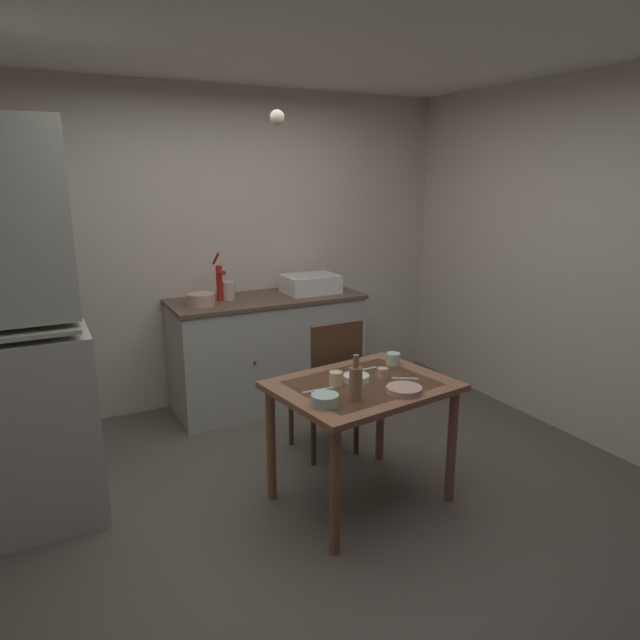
% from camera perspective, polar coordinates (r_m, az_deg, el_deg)
% --- Properties ---
extents(ground_plane, '(5.18, 5.18, 0.00)m').
position_cam_1_polar(ground_plane, '(3.64, -0.17, -17.27)').
color(ground_plane, '#564F45').
extents(wall_back, '(4.28, 0.10, 2.59)m').
position_cam_1_polar(wall_back, '(4.88, -10.34, 6.92)').
color(wall_back, beige).
rests_on(wall_back, ground).
extents(wall_right, '(0.10, 3.75, 2.59)m').
position_cam_1_polar(wall_right, '(4.54, 24.74, 5.27)').
color(wall_right, beige).
rests_on(wall_right, ground).
extents(ceiling_slab, '(4.28, 3.75, 0.10)m').
position_cam_1_polar(ceiling_slab, '(3.18, -0.21, 27.61)').
color(ceiling_slab, silver).
extents(counter_cabinet, '(1.57, 0.64, 0.93)m').
position_cam_1_polar(counter_cabinet, '(4.81, -5.25, -3.13)').
color(counter_cabinet, '#AEB0A4').
rests_on(counter_cabinet, ground).
extents(sink_basin, '(0.44, 0.34, 0.15)m').
position_cam_1_polar(sink_basin, '(4.84, -0.97, 3.65)').
color(sink_basin, white).
rests_on(sink_basin, counter_cabinet).
extents(hand_pump, '(0.05, 0.27, 0.39)m').
position_cam_1_polar(hand_pump, '(4.58, -9.98, 3.98)').
color(hand_pump, '#B21E19').
rests_on(hand_pump, counter_cabinet).
extents(mixing_bowl_counter, '(0.21, 0.21, 0.09)m').
position_cam_1_polar(mixing_bowl_counter, '(4.46, -11.74, 2.02)').
color(mixing_bowl_counter, tan).
rests_on(mixing_bowl_counter, counter_cabinet).
extents(stoneware_crock, '(0.10, 0.10, 0.15)m').
position_cam_1_polar(stoneware_crock, '(4.63, -9.12, 2.92)').
color(stoneware_crock, '#BFB79E').
rests_on(stoneware_crock, counter_cabinet).
extents(dining_table, '(1.07, 0.88, 0.74)m').
position_cam_1_polar(dining_table, '(3.35, 4.20, -8.03)').
color(dining_table, '#8A5C3F').
rests_on(dining_table, ground).
extents(chair_far_side, '(0.41, 0.41, 0.97)m').
position_cam_1_polar(chair_far_side, '(3.93, 0.88, -6.66)').
color(chair_far_side, '#49331C').
rests_on(chair_far_side, ground).
extents(serving_bowl_wide, '(0.15, 0.15, 0.06)m').
position_cam_1_polar(serving_bowl_wide, '(3.00, 0.50, -7.93)').
color(serving_bowl_wide, '#ADD1C1').
rests_on(serving_bowl_wide, dining_table).
extents(soup_bowl_small, '(0.15, 0.15, 0.04)m').
position_cam_1_polar(soup_bowl_small, '(3.33, 3.63, -5.78)').
color(soup_bowl_small, white).
rests_on(soup_bowl_small, dining_table).
extents(sauce_dish, '(0.20, 0.20, 0.04)m').
position_cam_1_polar(sauce_dish, '(3.19, 8.38, -6.90)').
color(sauce_dish, tan).
rests_on(sauce_dish, dining_table).
extents(mug_dark, '(0.08, 0.08, 0.08)m').
position_cam_1_polar(mug_dark, '(3.26, 1.57, -5.84)').
color(mug_dark, beige).
rests_on(mug_dark, dining_table).
extents(teacup_cream, '(0.06, 0.06, 0.06)m').
position_cam_1_polar(teacup_cream, '(3.39, 6.24, -5.29)').
color(teacup_cream, tan).
rests_on(teacup_cream, dining_table).
extents(teacup_mint, '(0.09, 0.09, 0.07)m').
position_cam_1_polar(teacup_mint, '(3.63, 7.30, -3.85)').
color(teacup_mint, '#ADD1C1').
rests_on(teacup_mint, dining_table).
extents(glass_bottle, '(0.07, 0.07, 0.25)m').
position_cam_1_polar(glass_bottle, '(3.05, 3.58, -6.19)').
color(glass_bottle, olive).
rests_on(glass_bottle, dining_table).
extents(table_knife, '(0.20, 0.02, 0.00)m').
position_cam_1_polar(table_knife, '(3.20, -0.10, -6.98)').
color(table_knife, silver).
rests_on(table_knife, dining_table).
extents(teaspoon_near_bowl, '(0.15, 0.03, 0.00)m').
position_cam_1_polar(teaspoon_near_bowl, '(3.54, 4.63, -4.88)').
color(teaspoon_near_bowl, beige).
rests_on(teaspoon_near_bowl, dining_table).
extents(teaspoon_by_cup, '(0.14, 0.10, 0.00)m').
position_cam_1_polar(teaspoon_by_cup, '(3.41, 8.46, -5.77)').
color(teaspoon_by_cup, beige).
rests_on(teaspoon_by_cup, dining_table).
extents(pendant_bulb, '(0.08, 0.08, 0.08)m').
position_cam_1_polar(pendant_bulb, '(3.25, -4.30, 19.47)').
color(pendant_bulb, '#F9EFCC').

